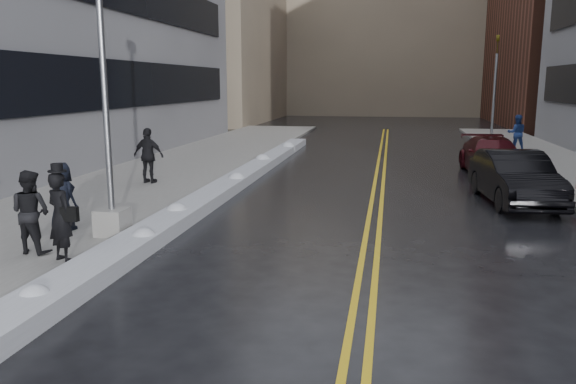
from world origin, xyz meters
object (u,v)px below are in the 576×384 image
at_px(car_black, 515,178).
at_px(pedestrian_east, 517,133).
at_px(car_maroon, 492,156).
at_px(pedestrian_d, 149,156).
at_px(pedestrian_b, 31,212).
at_px(traffic_signal, 495,86).
at_px(pedestrian_c, 62,197).
at_px(lamppost, 107,130).
at_px(pedestrian_fedora, 61,217).

bearing_deg(car_black, pedestrian_east, 72.80).
relative_size(pedestrian_east, car_maroon, 0.37).
bearing_deg(pedestrian_d, pedestrian_b, 103.94).
distance_m(traffic_signal, car_black, 16.43).
relative_size(traffic_signal, pedestrian_c, 3.75).
distance_m(lamppost, pedestrian_c, 2.07).
bearing_deg(lamppost, pedestrian_b, -121.06).
height_order(lamppost, pedestrian_b, lamppost).
distance_m(pedestrian_east, car_black, 12.88).
distance_m(car_black, car_maroon, 5.54).
height_order(pedestrian_c, pedestrian_d, pedestrian_d).
bearing_deg(traffic_signal, pedestrian_c, -121.02).
bearing_deg(pedestrian_b, car_maroon, -122.41).
relative_size(lamppost, pedestrian_fedora, 4.36).
height_order(traffic_signal, pedestrian_c, traffic_signal).
distance_m(lamppost, pedestrian_fedora, 2.46).
height_order(car_black, car_maroon, car_black).
bearing_deg(pedestrian_b, traffic_signal, -110.42).
bearing_deg(lamppost, pedestrian_fedora, -90.84).
distance_m(pedestrian_fedora, car_maroon, 16.78).
height_order(pedestrian_fedora, pedestrian_b, pedestrian_fedora).
xyz_separation_m(lamppost, pedestrian_d, (-2.00, 6.51, -1.43)).
xyz_separation_m(pedestrian_c, car_maroon, (11.43, 11.24, -0.23)).
height_order(pedestrian_fedora, pedestrian_d, pedestrian_d).
relative_size(lamppost, pedestrian_east, 4.15).
bearing_deg(pedestrian_fedora, car_black, -116.78).
bearing_deg(car_black, pedestrian_d, 171.52).
height_order(pedestrian_b, car_maroon, pedestrian_b).
xyz_separation_m(lamppost, pedestrian_c, (-1.32, 0.19, -1.58)).
xyz_separation_m(pedestrian_d, car_black, (11.82, -0.61, -0.32)).
xyz_separation_m(pedestrian_b, pedestrian_east, (13.36, 20.07, 0.07)).
relative_size(lamppost, traffic_signal, 1.27).
xyz_separation_m(pedestrian_fedora, pedestrian_east, (12.45, 20.45, 0.05)).
bearing_deg(lamppost, traffic_signal, 61.79).
bearing_deg(pedestrian_fedora, pedestrian_d, -52.15).
bearing_deg(pedestrian_fedora, traffic_signal, -91.59).
height_order(pedestrian_c, car_black, pedestrian_c).
bearing_deg(car_maroon, pedestrian_fedora, -129.12).
bearing_deg(car_black, pedestrian_c, -158.39).
bearing_deg(pedestrian_d, pedestrian_east, -133.82).
xyz_separation_m(traffic_signal, pedestrian_fedora, (-11.83, -23.94, -2.38)).
bearing_deg(pedestrian_fedora, lamppost, -66.14).
bearing_deg(lamppost, pedestrian_east, 56.13).
distance_m(lamppost, car_black, 11.59).
distance_m(pedestrian_fedora, pedestrian_east, 23.94).
bearing_deg(pedestrian_east, pedestrian_b, 59.32).
relative_size(pedestrian_b, car_black, 0.36).
xyz_separation_m(pedestrian_b, car_black, (10.76, 7.45, -0.22)).
bearing_deg(pedestrian_d, pedestrian_fedora, 109.56).
distance_m(lamppost, traffic_signal, 24.98).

